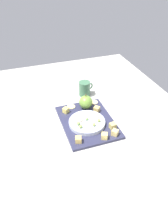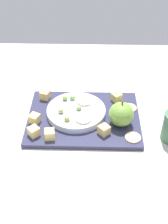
# 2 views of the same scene
# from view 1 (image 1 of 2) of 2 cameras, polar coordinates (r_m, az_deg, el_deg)

# --- Properties ---
(table) EXTENTS (1.50, 1.07, 0.04)m
(table) POSITION_cam_1_polar(r_m,az_deg,el_deg) (1.16, 1.94, -2.69)
(table) COLOR #BAB6AC
(table) RESTS_ON ground
(platter) EXTENTS (0.34, 0.26, 0.01)m
(platter) POSITION_cam_1_polar(r_m,az_deg,el_deg) (1.12, 0.87, -2.58)
(platter) COLOR #2E2F4B
(platter) RESTS_ON table
(serving_dish) EXTENTS (0.18, 0.18, 0.02)m
(serving_dish) POSITION_cam_1_polar(r_m,az_deg,el_deg) (1.09, 0.79, -2.74)
(serving_dish) COLOR silver
(serving_dish) RESTS_ON platter
(apple_whole) EXTENTS (0.07, 0.07, 0.07)m
(apple_whole) POSITION_cam_1_polar(r_m,az_deg,el_deg) (1.18, 0.32, 2.57)
(apple_whole) COLOR #75A43D
(apple_whole) RESTS_ON platter
(apple_stem) EXTENTS (0.01, 0.01, 0.01)m
(apple_stem) POSITION_cam_1_polar(r_m,az_deg,el_deg) (1.16, 0.33, 4.31)
(apple_stem) COLOR brown
(apple_stem) RESTS_ON apple_whole
(cheese_cube_0) EXTENTS (0.04, 0.04, 0.03)m
(cheese_cube_0) POSITION_cam_1_polar(r_m,az_deg,el_deg) (1.17, 3.33, 0.75)
(cheese_cube_0) COLOR #E5C36D
(cheese_cube_0) RESTS_ON platter
(cheese_cube_1) EXTENTS (0.04, 0.04, 0.03)m
(cheese_cube_1) POSITION_cam_1_polar(r_m,az_deg,el_deg) (1.17, -4.76, 0.46)
(cheese_cube_1) COLOR #E8D267
(cheese_cube_1) RESTS_ON platter
(cheese_cube_2) EXTENTS (0.03, 0.03, 0.03)m
(cheese_cube_2) POSITION_cam_1_polar(r_m,az_deg,el_deg) (1.07, 7.47, -3.61)
(cheese_cube_2) COLOR #E2CB6D
(cheese_cube_2) RESTS_ON platter
(cheese_cube_3) EXTENTS (0.03, 0.03, 0.03)m
(cheese_cube_3) POSITION_cam_1_polar(r_m,az_deg,el_deg) (0.99, -1.47, -7.22)
(cheese_cube_3) COLOR #E8C367
(cheese_cube_3) RESTS_ON platter
(cheese_cube_4) EXTENTS (0.04, 0.04, 0.03)m
(cheese_cube_4) POSITION_cam_1_polar(r_m,az_deg,el_deg) (1.01, 5.42, -6.22)
(cheese_cube_4) COLOR #EDD272
(cheese_cube_4) RESTS_ON platter
(cheese_cube_5) EXTENTS (0.04, 0.04, 0.03)m
(cheese_cube_5) POSITION_cam_1_polar(r_m,az_deg,el_deg) (1.04, 8.06, -5.30)
(cheese_cube_5) COLOR #E5CB79
(cheese_cube_5) RESTS_ON platter
(cracker_0) EXTENTS (0.05, 0.05, 0.00)m
(cracker_0) POSITION_cam_1_polar(r_m,az_deg,el_deg) (1.25, 2.61, 2.56)
(cracker_0) COLOR #E2BC87
(cracker_0) RESTS_ON platter
(cracker_1) EXTENTS (0.05, 0.05, 0.00)m
(cracker_1) POSITION_cam_1_polar(r_m,az_deg,el_deg) (1.21, -3.37, 1.42)
(cracker_1) COLOR #DAC285
(cracker_1) RESTS_ON platter
(grape_0) EXTENTS (0.02, 0.02, 0.02)m
(grape_0) POSITION_cam_1_polar(r_m,az_deg,el_deg) (1.05, 2.60, -3.27)
(grape_0) COLOR #9BB256
(grape_0) RESTS_ON serving_dish
(grape_1) EXTENTS (0.02, 0.02, 0.01)m
(grape_1) POSITION_cam_1_polar(r_m,az_deg,el_deg) (1.07, 3.92, -2.22)
(grape_1) COLOR #96B34E
(grape_1) RESTS_ON serving_dish
(grape_2) EXTENTS (0.02, 0.02, 0.02)m
(grape_2) POSITION_cam_1_polar(r_m,az_deg,el_deg) (1.04, -0.89, -3.77)
(grape_2) COLOR #8FB04B
(grape_2) RESTS_ON serving_dish
(grape_3) EXTENTS (0.02, 0.02, 0.01)m
(grape_3) POSITION_cam_1_polar(r_m,az_deg,el_deg) (1.08, 0.72, -1.77)
(grape_3) COLOR #89BB5F
(grape_3) RESTS_ON serving_dish
(grape_4) EXTENTS (0.02, 0.02, 0.02)m
(grape_4) POSITION_cam_1_polar(r_m,az_deg,el_deg) (1.05, -1.48, -3.01)
(grape_4) COLOR #8FC05D
(grape_4) RESTS_ON serving_dish
(apple_slice_0) EXTENTS (0.05, 0.05, 0.01)m
(apple_slice_0) POSITION_cam_1_polar(r_m,az_deg,el_deg) (1.11, 2.64, -0.99)
(apple_slice_0) COLOR beige
(apple_slice_0) RESTS_ON serving_dish
(apple_slice_1) EXTENTS (0.05, 0.05, 0.01)m
(apple_slice_1) POSITION_cam_1_polar(r_m,az_deg,el_deg) (1.09, -1.54, -1.88)
(apple_slice_1) COLOR beige
(apple_slice_1) RESTS_ON serving_dish
(cup) EXTENTS (0.07, 0.10, 0.09)m
(cup) POSITION_cam_1_polar(r_m,az_deg,el_deg) (1.32, 0.19, 6.12)
(cup) COLOR #427351
(cup) RESTS_ON table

